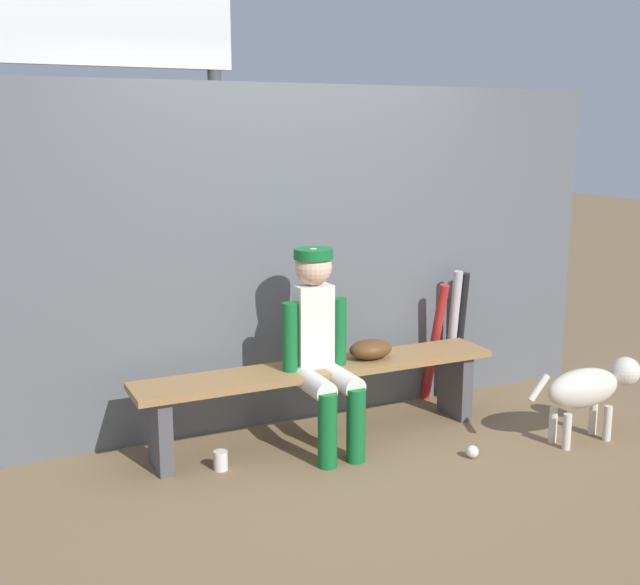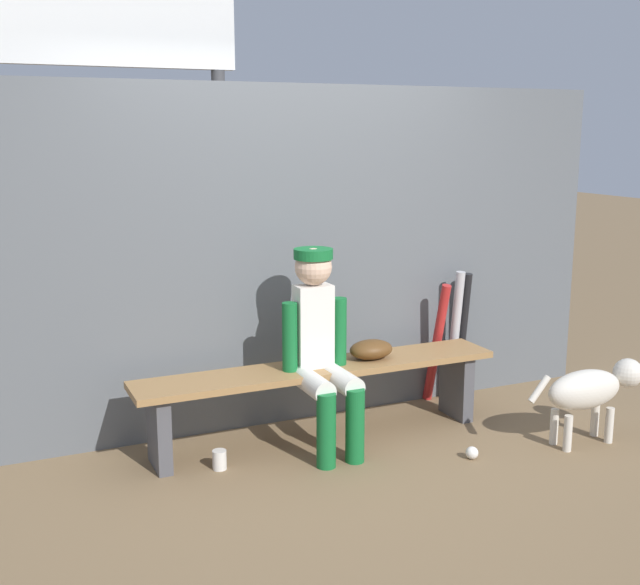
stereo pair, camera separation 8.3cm
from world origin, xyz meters
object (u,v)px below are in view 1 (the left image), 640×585
Objects in this scene: dugout_bench at (320,383)px; bat_aluminum_black at (459,335)px; scoreboard at (102,49)px; bat_aluminum_red at (435,343)px; baseball at (472,452)px; cup_on_ground at (221,460)px; dog at (590,387)px; baseball_glove at (371,349)px; player_seated at (322,342)px; cup_on_bench at (315,356)px; bat_aluminum_silver at (452,336)px.

dugout_bench is 1.27m from bat_aluminum_black.
bat_aluminum_red is at bearing -34.09° from scoreboard.
bat_aluminum_red is 11.63× the size of baseball.
dog reaches higher than cup_on_ground.
baseball is (0.33, -0.63, -0.50)m from baseball_glove.
baseball_glove is 0.33× the size of bat_aluminum_red.
player_seated is 0.42m from baseball_glove.
dugout_bench is 0.66× the size of scoreboard.
bat_aluminum_black is 8.18× the size of cup_on_bench.
cup_on_ground is (-1.70, -0.44, -0.37)m from bat_aluminum_red.
baseball is 0.09× the size of dog.
dugout_bench is 1.18m from bat_aluminum_silver.
bat_aluminum_silver is 1.04m from dog.
baseball_glove is (0.35, 0.00, 0.17)m from dugout_bench.
bat_aluminum_black is at bearing 13.99° from dugout_bench.
player_seated is 10.82× the size of cup_on_ground.
bat_aluminum_silver is at bearing -4.19° from bat_aluminum_red.
scoreboard reaches higher than player_seated.
baseball is at bearing -117.18° from bat_aluminum_silver.
baseball_glove is at bearing 0.00° from dugout_bench.
bat_aluminum_red is 3.03m from scoreboard.
player_seated is at bearing -110.85° from dugout_bench.
baseball_glove reaches higher than cup_on_bench.
baseball_glove is 2.74m from scoreboard.
bat_aluminum_red is 1.79m from cup_on_ground.
baseball_glove is 0.87m from baseball.
bat_aluminum_silver is 8.40× the size of cup_on_ground.
cup_on_bench is (-1.02, -0.24, 0.10)m from bat_aluminum_red.
dugout_bench is at bearing -60.13° from scoreboard.
bat_aluminum_silver is 1.10× the size of dog.
baseball_glove is 0.30× the size of bat_aluminum_silver.
bat_aluminum_silver is at bearing 109.13° from dog.
player_seated reaches higher than bat_aluminum_black.
scoreboard reaches higher than baseball_glove.
player_seated is 1.08m from baseball.
bat_aluminum_silver is (1.18, 0.38, -0.19)m from player_seated.
baseball_glove is at bearing 16.11° from player_seated.
cup_on_bench is at bearing 153.77° from dog.
cup_on_ground is 0.13× the size of dog.
player_seated is 1.32× the size of bat_aluminum_black.
baseball_glove is 0.84m from bat_aluminum_silver.
player_seated reaches higher than bat_aluminum_red.
baseball is (-0.46, -0.90, -0.43)m from bat_aluminum_silver.
baseball_glove is 3.78× the size of baseball.
scoreboard is at bearing 119.87° from dugout_bench.
cup_on_bench is (0.03, 0.15, -0.12)m from player_seated.
bat_aluminum_black is at bearing 13.69° from cup_on_ground.
baseball is 3.60m from scoreboard.
bat_aluminum_red reaches higher than dog.
cup_on_ground is 1.00× the size of cup_on_bench.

